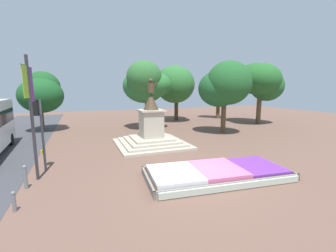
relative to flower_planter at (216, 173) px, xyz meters
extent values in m
plane|color=brown|center=(-1.03, 0.15, -0.23)|extent=(75.06, 75.06, 0.00)
cube|color=#38281C|center=(0.09, 0.05, -0.07)|extent=(7.05, 3.50, 0.31)
cube|color=gray|center=(-0.06, -1.40, -0.05)|extent=(6.97, 0.82, 0.35)
cube|color=gray|center=(0.24, 1.50, -0.05)|extent=(6.97, 0.82, 0.35)
cube|color=gray|center=(-3.34, 0.40, -0.05)|extent=(0.41, 3.01, 0.35)
cube|color=gray|center=(3.52, -0.31, -0.05)|extent=(0.41, 3.01, 0.35)
cube|color=white|center=(-2.10, 0.27, 0.18)|extent=(2.46, 2.83, 0.19)
cube|color=#D86699|center=(0.09, 0.05, 0.18)|extent=(2.46, 2.83, 0.20)
cube|color=#72339E|center=(2.28, -0.18, 0.14)|extent=(2.46, 2.83, 0.12)
cube|color=#B2BCAD|center=(-0.06, -1.45, -0.06)|extent=(6.63, 0.88, 0.28)
cube|color=#B2A894|center=(-0.99, 7.42, -0.15)|extent=(5.25, 5.25, 0.15)
cube|color=#B0A691|center=(-0.99, 7.42, 0.00)|extent=(4.48, 4.48, 0.15)
cube|color=#B3A994|center=(-0.99, 7.42, 0.15)|extent=(3.72, 3.72, 0.15)
cube|color=#B2A893|center=(-0.99, 7.42, 0.31)|extent=(2.95, 2.95, 0.15)
cube|color=#B2A893|center=(-0.99, 7.42, 1.38)|extent=(1.56, 1.56, 2.00)
cube|color=#B2A893|center=(-0.99, 7.42, 2.44)|extent=(1.84, 1.84, 0.12)
cone|color=#473823|center=(-0.99, 7.42, 3.14)|extent=(1.17, 1.17, 1.27)
cylinder|color=#473823|center=(-0.99, 7.42, 4.14)|extent=(0.50, 0.50, 0.74)
sphere|color=#473823|center=(-0.99, 7.42, 4.67)|extent=(0.32, 0.32, 0.32)
cylinder|color=#473823|center=(-0.68, 7.40, 4.29)|extent=(0.49, 0.12, 0.62)
cylinder|color=#4C5156|center=(-7.87, 4.08, 1.65)|extent=(0.12, 0.12, 3.75)
cube|color=black|center=(-8.07, 4.09, 3.12)|extent=(0.25, 0.29, 0.80)
cylinder|color=#4B0808|center=(-8.21, 4.10, 3.39)|extent=(0.04, 0.14, 0.14)
cylinder|color=yellow|center=(-8.21, 4.10, 3.12)|extent=(0.04, 0.14, 0.14)
cylinder|color=#0D4211|center=(-8.21, 4.10, 2.86)|extent=(0.04, 0.14, 0.14)
cube|color=gold|center=(-7.97, 4.09, 0.82)|extent=(0.11, 0.16, 0.20)
cylinder|color=#2D2D33|center=(-8.07, 2.94, 2.66)|extent=(0.14, 0.14, 5.78)
cube|color=#6B2D8C|center=(-8.02, 3.22, 4.25)|extent=(0.09, 0.42, 1.56)
cylinder|color=#2D2D33|center=(-8.02, 3.22, 5.03)|extent=(0.13, 0.56, 0.03)
cube|color=#8CBF2D|center=(-8.13, 2.61, 4.38)|extent=(0.11, 0.53, 1.42)
cylinder|color=#2D2D33|center=(-8.13, 2.61, 5.08)|extent=(0.15, 0.67, 0.03)
cylinder|color=black|center=(-11.11, 11.30, 0.22)|extent=(0.34, 0.92, 0.90)
cylinder|color=slate|center=(-8.35, -0.03, 0.10)|extent=(0.13, 0.13, 0.65)
sphere|color=slate|center=(-8.35, -0.03, 0.46)|extent=(0.14, 0.14, 0.14)
cylinder|color=slate|center=(-8.37, 1.97, 0.24)|extent=(0.15, 0.15, 0.94)
sphere|color=slate|center=(-8.37, 1.97, 0.75)|extent=(0.16, 0.16, 0.16)
cylinder|color=brown|center=(0.65, 14.20, 1.41)|extent=(0.43, 0.43, 3.27)
ellipsoid|color=#2C6E33|center=(1.55, 14.00, 4.48)|extent=(3.39, 3.12, 2.58)
ellipsoid|color=#2F6731|center=(0.24, 13.55, 5.24)|extent=(3.60, 3.11, 3.28)
ellipsoid|color=#2C6C36|center=(0.65, 15.12, 4.36)|extent=(4.61, 4.24, 3.65)
cylinder|color=brown|center=(12.86, 19.08, 1.49)|extent=(0.52, 0.52, 3.43)
ellipsoid|color=#2B6832|center=(13.31, 18.85, 4.27)|extent=(2.99, 3.25, 2.92)
ellipsoid|color=#2B6E30|center=(12.23, 19.72, 4.77)|extent=(2.90, 2.78, 2.81)
cylinder|color=#4C3823|center=(6.35, 19.46, 1.19)|extent=(0.52, 0.52, 2.84)
ellipsoid|color=#2D6A30|center=(5.70, 18.45, 4.64)|extent=(5.09, 5.16, 4.84)
ellipsoid|color=#316B34|center=(6.04, 19.60, 5.11)|extent=(4.79, 4.29, 4.07)
ellipsoid|color=#306932|center=(6.25, 20.09, 5.02)|extent=(4.58, 4.25, 4.25)
cylinder|color=brown|center=(14.69, 12.93, 1.35)|extent=(0.56, 0.56, 3.16)
ellipsoid|color=#225A25|center=(14.52, 13.71, 5.30)|extent=(5.03, 5.52, 3.78)
ellipsoid|color=#235D2B|center=(15.54, 12.73, 4.42)|extent=(3.86, 4.10, 3.70)
ellipsoid|color=#235F28|center=(14.19, 12.30, 5.17)|extent=(4.89, 4.23, 3.73)
cylinder|color=brown|center=(7.22, 9.73, 1.07)|extent=(0.47, 0.47, 2.60)
ellipsoid|color=#205928|center=(7.11, 8.94, 4.61)|extent=(4.24, 4.06, 4.08)
ellipsoid|color=#21592C|center=(6.60, 9.74, 4.08)|extent=(3.93, 4.20, 3.51)
cylinder|color=brown|center=(-9.76, 17.63, 0.97)|extent=(0.36, 0.36, 2.39)
ellipsoid|color=#1A4F23|center=(-9.54, 16.80, 3.40)|extent=(4.22, 3.97, 3.46)
ellipsoid|color=#1C4F22|center=(-9.46, 17.89, 4.28)|extent=(3.38, 3.20, 3.13)
camera|label=1|loc=(-6.00, -8.84, 4.07)|focal=24.00mm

